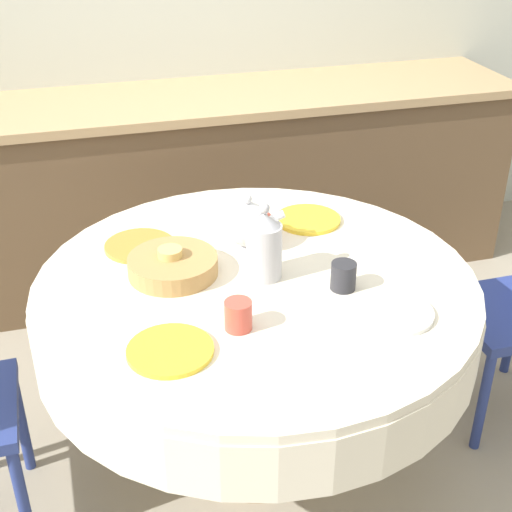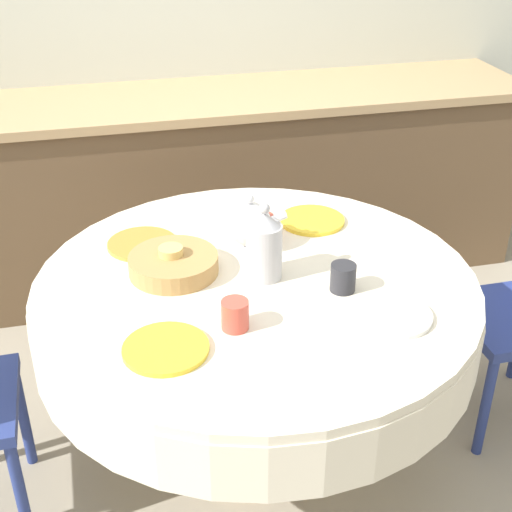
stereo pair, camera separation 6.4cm
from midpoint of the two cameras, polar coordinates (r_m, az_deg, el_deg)
ground_plane at (r=2.65m, az=0.72°, el=-15.64°), size 12.00×12.00×0.00m
kitchen_counter at (r=3.48m, az=-4.66°, el=5.37°), size 3.24×0.64×0.92m
dining_table at (r=2.26m, az=0.81°, el=-4.47°), size 1.38×1.38×0.74m
plate_near_left at (r=1.90m, az=-6.27°, el=-7.38°), size 0.23×0.23×0.01m
cup_near_left at (r=1.95m, az=-0.75°, el=-4.74°), size 0.08×0.08×0.09m
plate_near_right at (r=2.05m, az=11.65°, el=-4.65°), size 0.23×0.23×0.01m
cup_near_right at (r=2.13m, az=7.83°, el=-1.73°), size 0.08×0.08×0.09m
plate_far_left at (r=2.40m, az=-8.35°, el=0.97°), size 0.23×0.23×0.01m
cup_far_left at (r=2.22m, az=-5.98°, el=-0.29°), size 0.08×0.08×0.09m
plate_far_right at (r=2.54m, az=5.21°, el=2.87°), size 0.23×0.23×0.01m
cup_far_right at (r=2.40m, az=1.27°, el=2.35°), size 0.08×0.08×0.09m
coffee_carafe at (r=2.15m, az=1.52°, el=0.79°), size 0.11×0.11×0.25m
teapot at (r=2.33m, az=0.27°, el=2.56°), size 0.20×0.15×0.19m
bread_basket at (r=2.22m, az=-5.79°, el=-0.65°), size 0.28×0.28×0.06m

